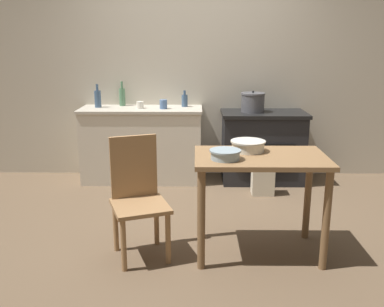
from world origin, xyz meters
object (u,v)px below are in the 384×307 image
Objects in this scene: stove at (262,146)px; cup_center_left at (163,104)px; mixing_bowl_small at (225,154)px; bottle_far_left at (185,100)px; cup_center at (140,105)px; stock_pot at (253,102)px; bottle_mid_left at (98,98)px; bottle_left at (122,96)px; chair at (138,195)px; mixing_bowl_large at (248,145)px; flour_sack at (263,178)px; work_table at (260,173)px.

cup_center_left is at bearing -177.89° from stove.
bottle_far_left is at bearing 99.72° from mixing_bowl_small.
stock_pot is at bearing 0.44° from cup_center.
bottle_left is at bearing 26.62° from bottle_mid_left.
bottle_left reaches higher than stove.
stock_pot reaches higher than chair.
bottle_far_left reaches higher than mixing_bowl_large.
mixing_bowl_small is at bearing -106.68° from stove.
mixing_bowl_small is 2.21× the size of cup_center_left.
bottle_left is at bearing 139.45° from cup_center.
flour_sack is 1.38× the size of bottle_mid_left.
mixing_bowl_large is at bearing -102.81° from stove.
flour_sack is 1.38× the size of mixing_bowl_large.
work_table is at bearing -55.52° from bottle_left.
stock_pot is 1.44× the size of bottle_far_left.
mixing_bowl_small reaches higher than flour_sack.
bottle_far_left is at bearing 3.70° from bottle_mid_left.
work_table is 1.07× the size of chair.
cup_center is (-0.51, -0.13, -0.03)m from bottle_far_left.
chair is (-1.22, -1.80, 0.07)m from stove.
mixing_bowl_small is 2.35m from bottle_left.
bottle_far_left is 0.67× the size of bottle_left.
work_table is 2.64× the size of flour_sack.
mixing_bowl_small is (-0.51, -1.41, 0.64)m from flour_sack.
chair is 2.05m from bottle_mid_left.
cup_center_left is (-1.02, -0.04, -0.02)m from stock_pot.
stove is 1.99m from bottle_mid_left.
stove is at bearing 77.19° from mixing_bowl_large.
bottle_left is 3.51× the size of cup_center.
mixing_bowl_large is 3.31× the size of cup_center.
cup_center is at bearing 173.51° from cup_center_left.
cup_center is at bearing 76.22° from chair.
cup_center reaches higher than mixing_bowl_small.
chair is 1.85m from cup_center.
stove is 1.75m from mixing_bowl_large.
bottle_mid_left reaches higher than mixing_bowl_small.
mixing_bowl_large reaches higher than stove.
bottle_left is 1.06× the size of bottle_mid_left.
stove is at bearing -7.70° from bottle_far_left.
stock_pot is at bearing -179.27° from stove.
bottle_left reaches higher than stock_pot.
stove is at bearing 2.11° from cup_center_left.
mixing_bowl_large is (-0.38, -1.66, 0.42)m from stove.
bottle_far_left is (-0.35, 2.02, 0.11)m from mixing_bowl_small.
flour_sack is 1.63× the size of mixing_bowl_small.
cup_center is (-0.85, 1.88, 0.08)m from mixing_bowl_small.
cup_center_left is at bearing 115.54° from mixing_bowl_large.
flour_sack is 2.08m from bottle_mid_left.
bottle_mid_left reaches higher than cup_center.
chair is 0.74m from mixing_bowl_small.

